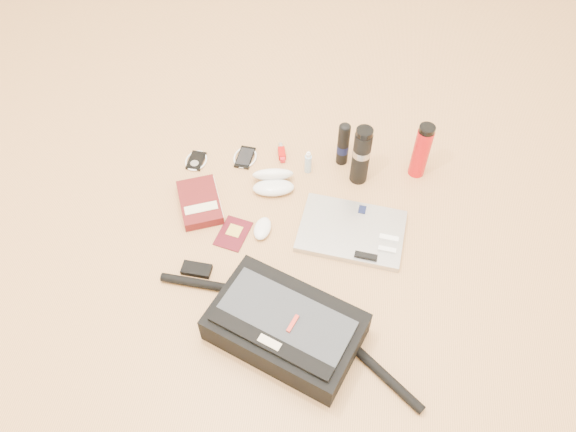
# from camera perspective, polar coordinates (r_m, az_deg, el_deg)

# --- Properties ---
(ground) EXTENTS (4.00, 4.00, 0.00)m
(ground) POSITION_cam_1_polar(r_m,az_deg,el_deg) (2.00, 0.20, -3.95)
(ground) COLOR tan
(ground) RESTS_ON ground
(messenger_bag) EXTENTS (0.89, 0.44, 0.13)m
(messenger_bag) POSITION_cam_1_polar(r_m,az_deg,el_deg) (1.79, -0.34, -11.16)
(messenger_bag) COLOR black
(messenger_bag) RESTS_ON ground
(laptop) EXTENTS (0.40, 0.30, 0.04)m
(laptop) POSITION_cam_1_polar(r_m,az_deg,el_deg) (2.05, 6.51, -1.55)
(laptop) COLOR #ABABAE
(laptop) RESTS_ON ground
(book) EXTENTS (0.22, 0.26, 0.04)m
(book) POSITION_cam_1_polar(r_m,az_deg,el_deg) (2.14, -8.91, 1.39)
(book) COLOR #4D1011
(book) RESTS_ON ground
(passport) EXTENTS (0.13, 0.16, 0.01)m
(passport) POSITION_cam_1_polar(r_m,az_deg,el_deg) (2.06, -5.58, -1.77)
(passport) COLOR #470B13
(passport) RESTS_ON ground
(mouse) EXTENTS (0.07, 0.11, 0.03)m
(mouse) POSITION_cam_1_polar(r_m,az_deg,el_deg) (2.04, -2.62, -1.27)
(mouse) COLOR silver
(mouse) RESTS_ON ground
(sunglasses_case) EXTENTS (0.18, 0.16, 0.09)m
(sunglasses_case) POSITION_cam_1_polar(r_m,az_deg,el_deg) (2.16, -1.52, 3.56)
(sunglasses_case) COLOR silver
(sunglasses_case) RESTS_ON ground
(ipod) EXTENTS (0.09, 0.10, 0.01)m
(ipod) POSITION_cam_1_polar(r_m,az_deg,el_deg) (2.30, -9.32, 5.57)
(ipod) COLOR black
(ipod) RESTS_ON ground
(phone) EXTENTS (0.10, 0.12, 0.01)m
(phone) POSITION_cam_1_polar(r_m,az_deg,el_deg) (2.29, -4.38, 5.96)
(phone) COLOR black
(phone) RESTS_ON ground
(inhaler) EXTENTS (0.04, 0.10, 0.03)m
(inhaler) POSITION_cam_1_polar(r_m,az_deg,el_deg) (2.29, -0.65, 6.46)
(inhaler) COLOR #A70A07
(inhaler) RESTS_ON ground
(spray_bottle) EXTENTS (0.03, 0.03, 0.11)m
(spray_bottle) POSITION_cam_1_polar(r_m,az_deg,el_deg) (2.21, 2.05, 5.41)
(spray_bottle) COLOR #9BBDD6
(spray_bottle) RESTS_ON ground
(aerosol_can) EXTENTS (0.06, 0.06, 0.20)m
(aerosol_can) POSITION_cam_1_polar(r_m,az_deg,el_deg) (2.22, 5.63, 7.31)
(aerosol_can) COLOR black
(aerosol_can) RESTS_ON ground
(thermos_black) EXTENTS (0.08, 0.08, 0.26)m
(thermos_black) POSITION_cam_1_polar(r_m,az_deg,el_deg) (2.14, 7.45, 6.14)
(thermos_black) COLOR black
(thermos_black) RESTS_ON ground
(thermos_red) EXTENTS (0.07, 0.07, 0.25)m
(thermos_red) POSITION_cam_1_polar(r_m,az_deg,el_deg) (2.21, 13.40, 6.45)
(thermos_red) COLOR red
(thermos_red) RESTS_ON ground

